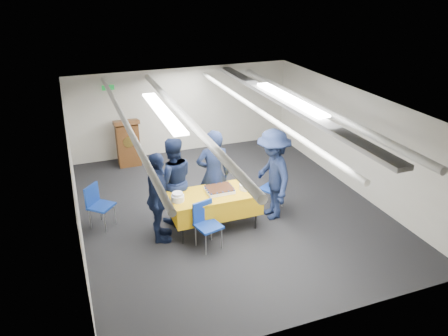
{
  "coord_description": "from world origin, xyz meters",
  "views": [
    {
      "loc": [
        -2.92,
        -7.56,
        4.64
      ],
      "look_at": [
        -0.18,
        -0.2,
        1.05
      ],
      "focal_mm": 35.0,
      "sensor_mm": 36.0,
      "label": 1
    }
  ],
  "objects": [
    {
      "name": "podium",
      "position": [
        -1.6,
        3.05,
        0.61
      ],
      "size": [
        0.62,
        0.53,
        1.25
      ],
      "color": "brown",
      "rests_on": "ground"
    },
    {
      "name": "sailor_c",
      "position": [
        -1.62,
        -0.65,
        0.87
      ],
      "size": [
        0.68,
        1.1,
        1.74
      ],
      "primitive_type": "imported",
      "rotation": [
        0.0,
        0.0,
        1.3
      ],
      "color": "black",
      "rests_on": "ground"
    },
    {
      "name": "room_shell",
      "position": [
        0.09,
        0.41,
        1.81
      ],
      "size": [
        6.0,
        7.0,
        2.3
      ],
      "color": "beige",
      "rests_on": "ground"
    },
    {
      "name": "sailor_d",
      "position": [
        0.7,
        -0.6,
        0.94
      ],
      "size": [
        0.78,
        1.26,
        1.87
      ],
      "primitive_type": "imported",
      "rotation": [
        0.0,
        0.0,
        -1.64
      ],
      "color": "black",
      "rests_on": "ground"
    },
    {
      "name": "ground",
      "position": [
        0.0,
        0.0,
        0.0
      ],
      "size": [
        7.0,
        7.0,
        0.0
      ],
      "primitive_type": "plane",
      "color": "black",
      "rests_on": "ground"
    },
    {
      "name": "chair_left",
      "position": [
        -2.64,
        0.25,
        0.53
      ],
      "size": [
        0.59,
        0.59,
        0.87
      ],
      "color": "gray",
      "rests_on": "ground"
    },
    {
      "name": "sailor_b",
      "position": [
        -1.2,
        -0.06,
        0.88
      ],
      "size": [
        0.9,
        0.72,
        1.77
      ],
      "primitive_type": "imported",
      "rotation": [
        0.0,
        0.0,
        3.08
      ],
      "color": "black",
      "rests_on": "ground"
    },
    {
      "name": "plate_stack_right",
      "position": [
        0.07,
        -0.69,
        0.84
      ],
      "size": [
        0.23,
        0.23,
        0.16
      ],
      "color": "white",
      "rests_on": "serving_table"
    },
    {
      "name": "serving_table",
      "position": [
        -0.53,
        -0.64,
        0.56
      ],
      "size": [
        1.71,
        0.83,
        0.77
      ],
      "color": "black",
      "rests_on": "ground"
    },
    {
      "name": "chair_right",
      "position": [
        0.93,
        -0.25,
        0.53
      ],
      "size": [
        0.57,
        0.57,
        0.87
      ],
      "color": "gray",
      "rests_on": "ground"
    },
    {
      "name": "sheet_cake",
      "position": [
        -0.43,
        -0.61,
        0.81
      ],
      "size": [
        0.52,
        0.41,
        0.09
      ],
      "color": "white",
      "rests_on": "serving_table"
    },
    {
      "name": "sailor_a",
      "position": [
        -0.4,
        -0.18,
        0.93
      ],
      "size": [
        0.73,
        0.53,
        1.87
      ],
      "primitive_type": "imported",
      "rotation": [
        0.0,
        0.0,
        3.01
      ],
      "color": "black",
      "rests_on": "ground"
    },
    {
      "name": "chair_near",
      "position": [
        -0.88,
        -1.14,
        0.53
      ],
      "size": [
        0.51,
        0.51,
        0.87
      ],
      "color": "gray",
      "rests_on": "ground"
    },
    {
      "name": "plate_stack_left",
      "position": [
        -1.27,
        -0.69,
        0.85
      ],
      "size": [
        0.24,
        0.24,
        0.17
      ],
      "color": "white",
      "rests_on": "serving_table"
    }
  ]
}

